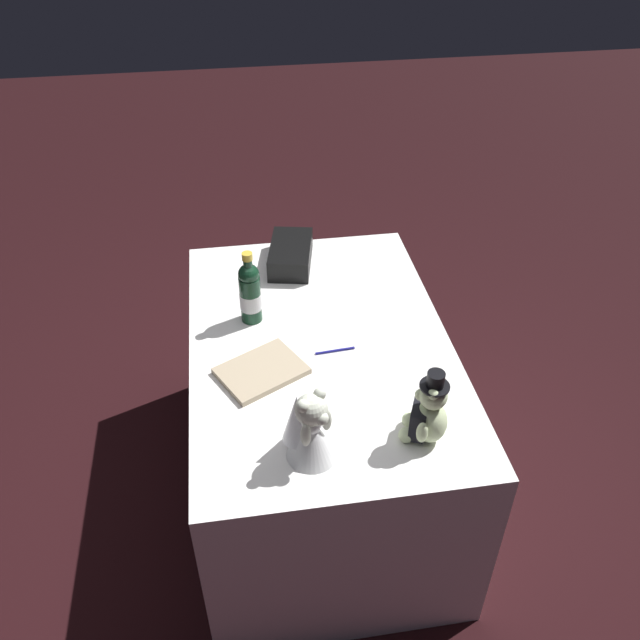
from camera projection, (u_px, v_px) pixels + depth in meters
ground_plane at (320, 479)px, 2.92m from camera, size 12.00×12.00×0.00m
reception_table at (320, 417)px, 2.68m from camera, size 1.45×0.96×0.80m
teddy_bear_groom at (427, 414)px, 2.00m from camera, size 0.15×0.15×0.27m
teddy_bear_bride at (308, 427)px, 1.95m from camera, size 0.21×0.20×0.25m
champagne_bottle at (250, 292)px, 2.46m from camera, size 0.08×0.08×0.30m
signing_pen at (334, 351)px, 2.38m from camera, size 0.02×0.15×0.01m
gift_case_black at (291, 254)px, 2.82m from camera, size 0.33×0.23×0.10m
guestbook at (261, 371)px, 2.29m from camera, size 0.32×0.35×0.02m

